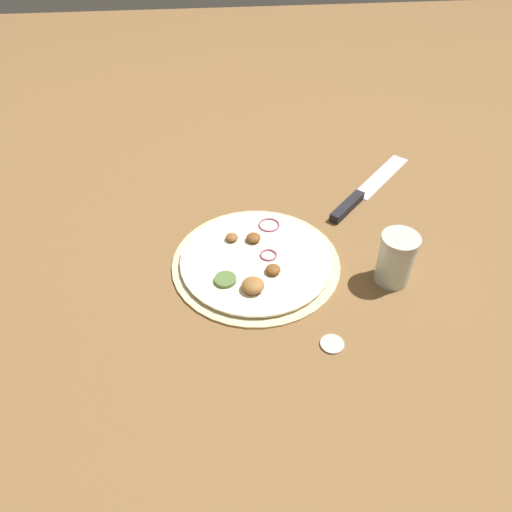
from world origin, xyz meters
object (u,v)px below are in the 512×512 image
at_px(pizza, 256,261).
at_px(knife, 359,196).
at_px(spice_jar, 396,259).
at_px(loose_cap, 332,343).

height_order(pizza, knife, pizza).
xyz_separation_m(knife, spice_jar, (0.00, 0.24, 0.04)).
bearing_deg(pizza, knife, -142.73).
xyz_separation_m(spice_jar, loose_cap, (0.13, 0.13, -0.04)).
distance_m(pizza, loose_cap, 0.22).
distance_m(knife, loose_cap, 0.39).
bearing_deg(spice_jar, knife, -90.37).
distance_m(spice_jar, loose_cap, 0.19).
bearing_deg(spice_jar, pizza, -14.22).
distance_m(pizza, spice_jar, 0.24).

